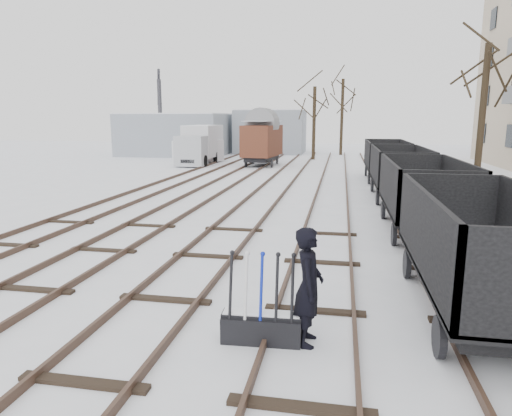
# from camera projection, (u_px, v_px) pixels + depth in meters

# --- Properties ---
(ground) EXTENTS (120.00, 120.00, 0.00)m
(ground) POSITION_uv_depth(u_px,v_px,m) (165.00, 301.00, 9.19)
(ground) COLOR white
(ground) RESTS_ON ground
(tracks) EXTENTS (13.90, 52.00, 0.16)m
(tracks) POSITION_uv_depth(u_px,v_px,m) (270.00, 192.00, 22.36)
(tracks) COLOR black
(tracks) RESTS_ON ground
(shed_left) EXTENTS (10.00, 8.00, 4.10)m
(shed_left) POSITION_uv_depth(u_px,v_px,m) (177.00, 134.00, 45.85)
(shed_left) COLOR gray
(shed_left) RESTS_ON ground
(shed_right) EXTENTS (7.00, 6.00, 4.50)m
(shed_right) POSITION_uv_depth(u_px,v_px,m) (271.00, 131.00, 48.05)
(shed_right) COLOR gray
(shed_right) RESTS_ON ground
(ground_frame) EXTENTS (1.32, 0.48, 1.49)m
(ground_frame) POSITION_uv_depth(u_px,v_px,m) (261.00, 325.00, 7.46)
(ground_frame) COLOR black
(ground_frame) RESTS_ON ground
(worker) EXTENTS (0.47, 0.72, 1.94)m
(worker) POSITION_uv_depth(u_px,v_px,m) (309.00, 286.00, 7.29)
(worker) COLOR black
(worker) RESTS_ON ground
(freight_wagon_a) EXTENTS (2.26, 5.66, 2.31)m
(freight_wagon_a) POSITION_uv_depth(u_px,v_px,m) (481.00, 269.00, 8.43)
(freight_wagon_a) COLOR black
(freight_wagon_a) RESTS_ON ground
(freight_wagon_b) EXTENTS (2.26, 5.66, 2.31)m
(freight_wagon_b) POSITION_uv_depth(u_px,v_px,m) (422.00, 205.00, 14.60)
(freight_wagon_b) COLOR black
(freight_wagon_b) RESTS_ON ground
(freight_wagon_c) EXTENTS (2.26, 5.66, 2.31)m
(freight_wagon_c) POSITION_uv_depth(u_px,v_px,m) (399.00, 179.00, 20.77)
(freight_wagon_c) COLOR black
(freight_wagon_c) RESTS_ON ground
(freight_wagon_d) EXTENTS (2.26, 5.66, 2.31)m
(freight_wagon_d) POSITION_uv_depth(u_px,v_px,m) (386.00, 165.00, 26.94)
(freight_wagon_d) COLOR black
(freight_wagon_d) RESTS_ON ground
(box_van_wagon) EXTENTS (2.87, 4.72, 3.42)m
(box_van_wagon) POSITION_uv_depth(u_px,v_px,m) (262.00, 140.00, 35.02)
(box_van_wagon) COLOR black
(box_van_wagon) RESTS_ON ground
(lorry) EXTENTS (2.25, 6.78, 3.06)m
(lorry) POSITION_uv_depth(u_px,v_px,m) (200.00, 144.00, 36.55)
(lorry) COLOR black
(lorry) RESTS_ON ground
(panel_van) EXTENTS (3.41, 4.63, 1.87)m
(panel_van) POSITION_uv_depth(u_px,v_px,m) (199.00, 151.00, 36.98)
(panel_van) COLOR silver
(panel_van) RESTS_ON ground
(crane) EXTENTS (2.19, 4.94, 8.32)m
(crane) POSITION_uv_depth(u_px,v_px,m) (162.00, 133.00, 45.78)
(crane) COLOR #323238
(crane) RESTS_ON ground
(tree_near) EXTENTS (0.30, 0.30, 6.84)m
(tree_near) POSITION_uv_depth(u_px,v_px,m) (481.00, 123.00, 20.47)
(tree_near) COLOR black
(tree_near) RESTS_ON ground
(tree_far_left) EXTENTS (0.30, 0.30, 6.32)m
(tree_far_left) POSITION_uv_depth(u_px,v_px,m) (314.00, 123.00, 40.04)
(tree_far_left) COLOR black
(tree_far_left) RESTS_ON ground
(tree_far_right) EXTENTS (0.30, 0.30, 7.39)m
(tree_far_right) POSITION_uv_depth(u_px,v_px,m) (342.00, 117.00, 45.05)
(tree_far_right) COLOR black
(tree_far_right) RESTS_ON ground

